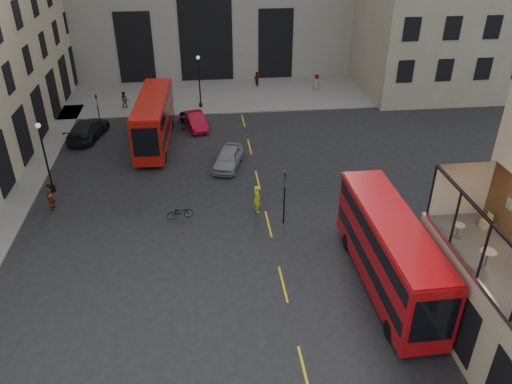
{
  "coord_description": "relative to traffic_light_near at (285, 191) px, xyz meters",
  "views": [
    {
      "loc": [
        -5.89,
        -14.9,
        18.18
      ],
      "look_at": [
        -2.92,
        11.1,
        3.0
      ],
      "focal_mm": 35.0,
      "sensor_mm": 36.0,
      "label": 1
    }
  ],
  "objects": [
    {
      "name": "cyclist",
      "position": [
        -1.56,
        1.66,
        -1.45
      ],
      "size": [
        0.64,
        0.81,
        1.94
      ],
      "primitive_type": "imported",
      "rotation": [
        0.0,
        0.0,
        1.85
      ],
      "color": "#C8E818",
      "rests_on": "ground"
    },
    {
      "name": "cafe_chair_d",
      "position": [
        8.36,
        -8.3,
        2.41
      ],
      "size": [
        0.43,
        0.43,
        0.79
      ],
      "color": "#D5BD7B",
      "rests_on": "cafe_floor"
    },
    {
      "name": "ground",
      "position": [
        1.0,
        -12.0,
        -2.42
      ],
      "size": [
        140.0,
        140.0,
        0.0
      ],
      "primitive_type": "plane",
      "color": "black",
      "rests_on": "ground"
    },
    {
      "name": "bus_far",
      "position": [
        -9.02,
        13.64,
        -0.06
      ],
      "size": [
        2.94,
        10.66,
        4.21
      ],
      "color": "#AB120B",
      "rests_on": "ground"
    },
    {
      "name": "car_b",
      "position": [
        -5.51,
        16.73,
        -1.72
      ],
      "size": [
        2.33,
        4.5,
        1.41
      ],
      "primitive_type": "imported",
      "rotation": [
        0.0,
        0.0,
        0.2
      ],
      "color": "#A40A20",
      "rests_on": "ground"
    },
    {
      "name": "cafe_floor",
      "position": [
        7.5,
        -12.0,
        2.12
      ],
      "size": [
        3.0,
        10.0,
        0.1
      ],
      "primitive_type": "cube",
      "color": "slate",
      "rests_on": "host_frontage"
    },
    {
      "name": "pedestrian_c",
      "position": [
        1.48,
        28.0,
        -1.55
      ],
      "size": [
        1.08,
        0.94,
        1.74
      ],
      "primitive_type": "imported",
      "rotation": [
        0.0,
        0.0,
        3.77
      ],
      "color": "gray",
      "rests_on": "ground"
    },
    {
      "name": "car_c",
      "position": [
        -15.09,
        15.61,
        -1.62
      ],
      "size": [
        3.43,
        5.9,
        1.61
      ],
      "primitive_type": "imported",
      "rotation": [
        0.0,
        0.0,
        2.92
      ],
      "color": "black",
      "rests_on": "ground"
    },
    {
      "name": "cafe_table_mid",
      "position": [
        6.83,
        -11.14,
        2.72
      ],
      "size": [
        0.66,
        0.66,
        0.83
      ],
      "color": "beige",
      "rests_on": "cafe_floor"
    },
    {
      "name": "bus_near",
      "position": [
        4.5,
        -6.64,
        -0.01
      ],
      "size": [
        2.61,
        10.82,
        4.31
      ],
      "color": "#B60C12",
      "rests_on": "ground"
    },
    {
      "name": "bicycle",
      "position": [
        -6.74,
        1.4,
        -1.98
      ],
      "size": [
        1.75,
        0.84,
        0.88
      ],
      "primitive_type": "imported",
      "rotation": [
        0.0,
        0.0,
        1.73
      ],
      "color": "gray",
      "rests_on": "ground"
    },
    {
      "name": "street_lamp_a",
      "position": [
        -16.0,
        6.0,
        -0.03
      ],
      "size": [
        0.36,
        0.36,
        5.33
      ],
      "color": "black",
      "rests_on": "ground"
    },
    {
      "name": "pedestrian_e",
      "position": [
        -15.47,
        3.49,
        -1.45
      ],
      "size": [
        0.47,
        0.71,
        1.94
      ],
      "primitive_type": "imported",
      "rotation": [
        0.0,
        0.0,
        4.71
      ],
      "color": "gray",
      "rests_on": "ground"
    },
    {
      "name": "traffic_light_near",
      "position": [
        0.0,
        0.0,
        0.0
      ],
      "size": [
        0.16,
        0.2,
        3.8
      ],
      "color": "black",
      "rests_on": "ground"
    },
    {
      "name": "pedestrian_a",
      "position": [
        -12.59,
        22.34,
        -1.5
      ],
      "size": [
        0.91,
        0.71,
        1.86
      ],
      "primitive_type": "imported",
      "rotation": [
        0.0,
        0.0,
        -0.0
      ],
      "color": "gray",
      "rests_on": "ground"
    },
    {
      "name": "cafe_table_far",
      "position": [
        6.65,
        -8.88,
        2.63
      ],
      "size": [
        0.55,
        0.55,
        0.68
      ],
      "color": "beige",
      "rests_on": "cafe_floor"
    },
    {
      "name": "car_a",
      "position": [
        -3.06,
        8.53,
        -1.66
      ],
      "size": [
        3.01,
        4.8,
        1.52
      ],
      "primitive_type": "imported",
      "rotation": [
        0.0,
        0.0,
        -0.29
      ],
      "color": "gray",
      "rests_on": "ground"
    },
    {
      "name": "host_frontage",
      "position": [
        7.5,
        -12.0,
        -0.17
      ],
      "size": [
        3.0,
        11.0,
        4.5
      ],
      "primitive_type": "cube",
      "color": "#BFB38F",
      "rests_on": "ground"
    },
    {
      "name": "pedestrian_b",
      "position": [
        -6.68,
        16.34,
        -1.53
      ],
      "size": [
        1.33,
        1.12,
        1.78
      ],
      "primitive_type": "imported",
      "rotation": [
        0.0,
        0.0,
        0.48
      ],
      "color": "gray",
      "rests_on": "ground"
    },
    {
      "name": "pavement_far",
      "position": [
        -5.0,
        26.0,
        -2.36
      ],
      "size": [
        40.0,
        12.0,
        0.12
      ],
      "primitive_type": "cube",
      "color": "slate",
      "rests_on": "ground"
    },
    {
      "name": "pedestrian_d",
      "position": [
        7.95,
        26.15,
        -1.51
      ],
      "size": [
        0.82,
        1.02,
        1.82
      ],
      "primitive_type": "imported",
      "rotation": [
        0.0,
        0.0,
        1.88
      ],
      "color": "gray",
      "rests_on": "ground"
    },
    {
      "name": "traffic_light_far",
      "position": [
        -14.0,
        16.0,
        0.0
      ],
      "size": [
        0.16,
        0.2,
        3.8
      ],
      "color": "black",
      "rests_on": "ground"
    },
    {
      "name": "street_lamp_b",
      "position": [
        -5.0,
        22.0,
        -0.03
      ],
      "size": [
        0.36,
        0.36,
        5.33
      ],
      "color": "black",
      "rests_on": "ground"
    }
  ]
}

